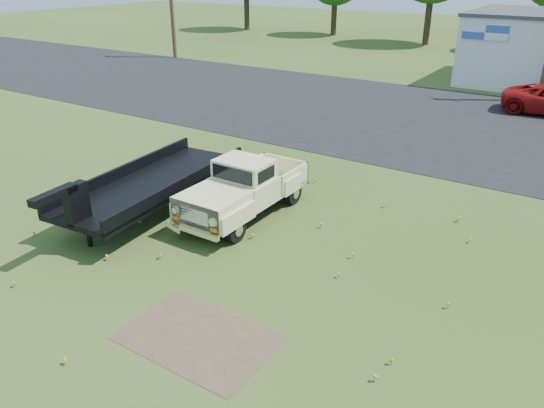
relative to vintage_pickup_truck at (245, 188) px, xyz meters
The scene contains 6 objects.
ground 2.44m from the vintage_pickup_truck, 64.49° to the right, with size 140.00×140.00×0.00m, color #354E19.
asphalt_lot 13.01m from the vintage_pickup_truck, 85.66° to the left, with size 90.00×14.00×0.02m, color black.
dirt_patch_a 5.70m from the vintage_pickup_truck, 63.86° to the right, with size 3.00×2.00×0.01m, color brown.
dirt_patch_b 1.96m from the vintage_pickup_truck, 125.22° to the left, with size 2.20×1.60×0.01m, color brown.
vintage_pickup_truck is the anchor object (origin of this frame).
flatbed_trailer 2.77m from the vintage_pickup_truck, 155.85° to the right, with size 2.30×6.89×1.88m, color black, non-canonical shape.
Camera 1 is at (7.32, -9.27, 6.77)m, focal length 35.00 mm.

